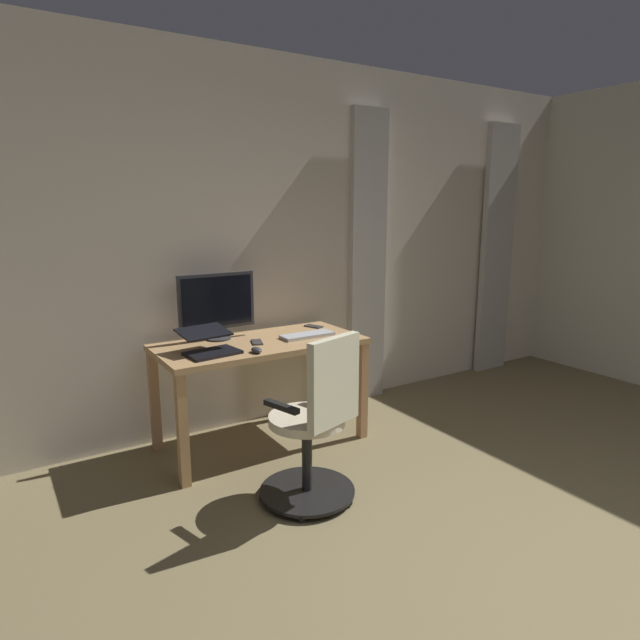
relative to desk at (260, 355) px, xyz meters
The scene contains 11 objects.
back_room_partition 1.04m from the desk, 139.24° to the right, with size 6.18×0.10×2.77m, color beige.
curtain_left_panel 2.92m from the desk, behind, with size 0.40×0.06×2.45m, color #B7B1A8.
curtain_right_panel 1.39m from the desk, 162.68° to the right, with size 0.35×0.06×2.45m, color #B7B1A8.
desk is the anchor object (origin of this frame).
office_chair 0.89m from the desk, 84.26° to the left, with size 0.56×0.56×1.00m.
computer_monitor 0.47m from the desk, 45.13° to the right, with size 0.55×0.18×0.47m.
computer_keyboard 0.37m from the desk, 169.38° to the left, with size 0.39×0.14×0.02m, color #B7BCC1.
laptop 0.45m from the desk, 14.08° to the left, with size 0.36×0.36×0.15m.
computer_mouse 0.32m from the desk, 59.54° to the left, with size 0.06×0.10×0.04m, color #333338.
cell_phone_by_monitor 0.11m from the desk, 35.06° to the left, with size 0.07×0.14×0.01m, color #333338.
cell_phone_face_up 0.59m from the desk, 161.42° to the right, with size 0.07×0.14×0.01m, color #333338.
Camera 1 is at (2.15, 0.51, 1.68)m, focal length 30.26 mm.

